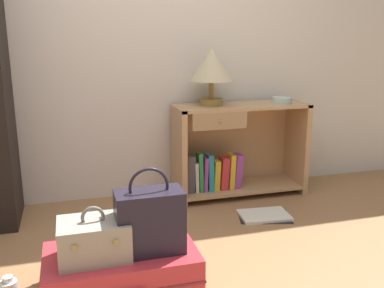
{
  "coord_description": "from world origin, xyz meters",
  "views": [
    {
      "loc": [
        -0.46,
        -1.71,
        1.19
      ],
      "look_at": [
        0.26,
        0.76,
        0.55
      ],
      "focal_mm": 40.4,
      "sensor_mm": 36.0,
      "label": 1
    }
  ],
  "objects_px": {
    "open_book_on_floor": "(264,215)",
    "bookshelf": "(233,151)",
    "train_case": "(94,239)",
    "table_lamp": "(211,67)",
    "bowl": "(282,100)",
    "handbag": "(150,221)",
    "suitcase_large": "(122,271)"
  },
  "relations": [
    {
      "from": "table_lamp",
      "to": "bowl",
      "type": "distance_m",
      "value": 0.61
    },
    {
      "from": "bookshelf",
      "to": "train_case",
      "type": "distance_m",
      "value": 1.58
    },
    {
      "from": "table_lamp",
      "to": "train_case",
      "type": "distance_m",
      "value": 1.61
    },
    {
      "from": "suitcase_large",
      "to": "table_lamp",
      "type": "bearing_deg",
      "value": 53.39
    },
    {
      "from": "train_case",
      "to": "handbag",
      "type": "bearing_deg",
      "value": -1.62
    },
    {
      "from": "table_lamp",
      "to": "bowl",
      "type": "bearing_deg",
      "value": -5.53
    },
    {
      "from": "table_lamp",
      "to": "handbag",
      "type": "height_order",
      "value": "table_lamp"
    },
    {
      "from": "suitcase_large",
      "to": "train_case",
      "type": "bearing_deg",
      "value": -167.37
    },
    {
      "from": "suitcase_large",
      "to": "bookshelf",
      "type": "bearing_deg",
      "value": 47.62
    },
    {
      "from": "table_lamp",
      "to": "train_case",
      "type": "relative_size",
      "value": 1.31
    },
    {
      "from": "bowl",
      "to": "handbag",
      "type": "relative_size",
      "value": 0.35
    },
    {
      "from": "bowl",
      "to": "suitcase_large",
      "type": "xyz_separation_m",
      "value": [
        -1.36,
        -1.04,
        -0.62
      ]
    },
    {
      "from": "handbag",
      "to": "open_book_on_floor",
      "type": "height_order",
      "value": "handbag"
    },
    {
      "from": "suitcase_large",
      "to": "handbag",
      "type": "xyz_separation_m",
      "value": [
        0.14,
        -0.03,
        0.26
      ]
    },
    {
      "from": "bowl",
      "to": "table_lamp",
      "type": "bearing_deg",
      "value": 174.47
    },
    {
      "from": "bowl",
      "to": "train_case",
      "type": "height_order",
      "value": "bowl"
    },
    {
      "from": "bowl",
      "to": "train_case",
      "type": "distance_m",
      "value": 1.87
    },
    {
      "from": "bookshelf",
      "to": "table_lamp",
      "type": "xyz_separation_m",
      "value": [
        -0.18,
        0.0,
        0.64
      ]
    },
    {
      "from": "table_lamp",
      "to": "suitcase_large",
      "type": "bearing_deg",
      "value": -126.61
    },
    {
      "from": "train_case",
      "to": "table_lamp",
      "type": "bearing_deg",
      "value": 50.23
    },
    {
      "from": "table_lamp",
      "to": "open_book_on_floor",
      "type": "xyz_separation_m",
      "value": [
        0.22,
        -0.49,
        -0.97
      ]
    },
    {
      "from": "bookshelf",
      "to": "handbag",
      "type": "height_order",
      "value": "bookshelf"
    },
    {
      "from": "bowl",
      "to": "handbag",
      "type": "xyz_separation_m",
      "value": [
        -1.22,
        -1.08,
        -0.36
      ]
    },
    {
      "from": "handbag",
      "to": "open_book_on_floor",
      "type": "relative_size",
      "value": 1.03
    },
    {
      "from": "suitcase_large",
      "to": "open_book_on_floor",
      "type": "height_order",
      "value": "suitcase_large"
    },
    {
      "from": "train_case",
      "to": "handbag",
      "type": "height_order",
      "value": "handbag"
    },
    {
      "from": "open_book_on_floor",
      "to": "bookshelf",
      "type": "bearing_deg",
      "value": 94.78
    },
    {
      "from": "table_lamp",
      "to": "handbag",
      "type": "relative_size",
      "value": 1.01
    },
    {
      "from": "handbag",
      "to": "open_book_on_floor",
      "type": "bearing_deg",
      "value": 35.39
    },
    {
      "from": "table_lamp",
      "to": "handbag",
      "type": "xyz_separation_m",
      "value": [
        -0.68,
        -1.13,
        -0.62
      ]
    },
    {
      "from": "bowl",
      "to": "suitcase_large",
      "type": "relative_size",
      "value": 0.2
    },
    {
      "from": "open_book_on_floor",
      "to": "train_case",
      "type": "bearing_deg",
      "value": -151.31
    }
  ]
}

